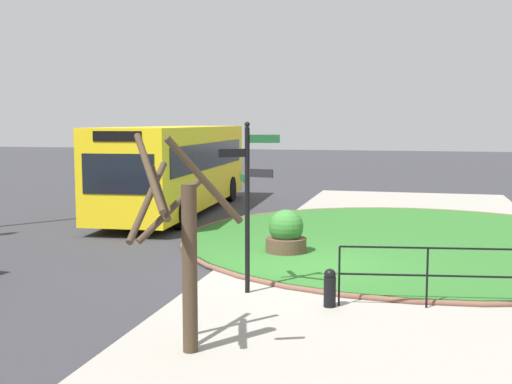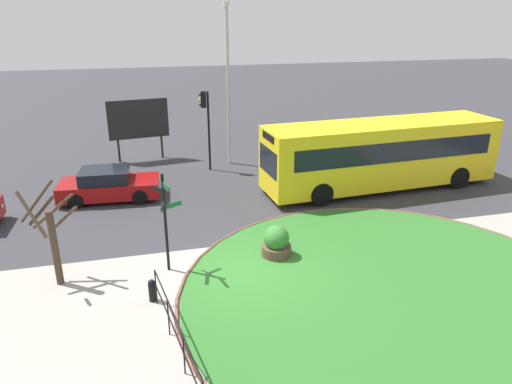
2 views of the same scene
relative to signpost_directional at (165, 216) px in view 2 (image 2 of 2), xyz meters
The scene contains 14 objects.
ground 3.06m from the signpost_directional, 17.93° to the right, with size 120.00×120.00×0.00m, color #333338.
sidewalk_paving 4.06m from the signpost_directional, 50.43° to the right, with size 32.00×7.92×0.02m, color #9E998E.
grass_island 7.05m from the signpost_directional, 25.94° to the right, with size 12.14×12.14×0.10m, color #2D6B28.
grass_kerb_ring 7.05m from the signpost_directional, 25.94° to the right, with size 12.45×12.45×0.11m, color brown.
signpost_directional is the anchor object (origin of this frame).
bollard_foreground 2.28m from the signpost_directional, 109.76° to the right, with size 0.21×0.21×0.69m.
railing_grass_edge 4.12m from the signpost_directional, 91.77° to the right, with size 0.72×4.45×1.08m.
bus_yellow 11.17m from the signpost_directional, 27.69° to the left, with size 10.90×3.22×3.03m.
car_far_lane 7.13m from the signpost_directional, 106.78° to the left, with size 4.27×2.12×1.35m.
traffic_light_near 10.13m from the signpost_directional, 74.60° to the left, with size 0.49×0.30×3.98m.
lamppost_tall 11.53m from the signpost_directional, 69.26° to the left, with size 0.32×0.32×8.04m.
billboard_left 12.35m from the signpost_directional, 92.61° to the left, with size 3.16×0.57×3.29m.
planter_near_signpost 3.74m from the signpost_directional, ahead, with size 0.98×0.98×1.12m.
street_tree_bare 3.26m from the signpost_directional, behind, with size 1.60×1.60×3.04m.
Camera 2 is at (-2.81, -12.44, 7.57)m, focal length 33.08 mm.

